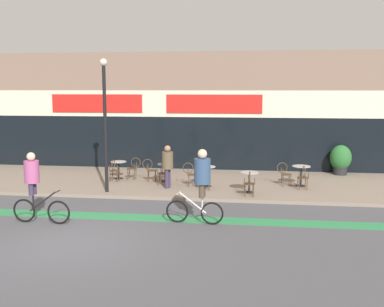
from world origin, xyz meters
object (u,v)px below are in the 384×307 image
cafe_chair_2_side (191,173)px  pedestrian_near_end (168,163)px  bistro_table_3 (249,178)px  cafe_chair_1_near (162,172)px  bistro_table_2 (207,172)px  planter_pot (341,159)px  cafe_chair_1_side (150,168)px  bistro_table_4 (301,172)px  cafe_chair_2_near (205,176)px  cafe_chair_3_near (249,182)px  cyclist_1 (35,183)px  cyclist_0 (201,180)px  lamp_post (105,115)px  cafe_chair_4_near (303,176)px  cafe_chair_0_side (134,167)px  cafe_chair_4_side (284,172)px  cafe_chair_0_near (114,169)px  bistro_table_1 (165,169)px  bistro_table_0 (119,167)px

cafe_chair_2_side → pedestrian_near_end: 1.02m
bistro_table_3 → cafe_chair_1_near: 3.44m
bistro_table_2 → pedestrian_near_end: size_ratio=0.48×
cafe_chair_1_near → planter_pot: planter_pot is taller
cafe_chair_1_side → pedestrian_near_end: 1.53m
bistro_table_4 → planter_pot: (1.94, 2.57, 0.13)m
bistro_table_2 → cafe_chair_2_near: cafe_chair_2_near is taller
cafe_chair_3_near → cyclist_1: 6.98m
cafe_chair_2_near → cyclist_0: size_ratio=0.42×
cafe_chair_3_near → pedestrian_near_end: bearing=68.4°
cafe_chair_2_near → pedestrian_near_end: pedestrian_near_end is taller
cafe_chair_3_near → cyclist_0: size_ratio=0.42×
bistro_table_3 → pedestrian_near_end: bearing=173.4°
planter_pot → lamp_post: bearing=-153.6°
bistro_table_4 → cafe_chair_2_side: (-4.18, -0.53, -0.04)m
bistro_table_4 → cyclist_1: size_ratio=0.38×
cafe_chair_4_near → lamp_post: 7.51m
cafe_chair_1_side → cafe_chair_0_side: bearing=150.8°
pedestrian_near_end → planter_pot: bearing=-137.9°
cafe_chair_4_near → cafe_chair_4_side: (-0.63, 0.61, 0.00)m
cafe_chair_0_side → cafe_chair_4_side: 6.07m
cafe_chair_1_near → pedestrian_near_end: 0.74m
bistro_table_4 → cafe_chair_2_near: cafe_chair_2_near is taller
cafe_chair_0_near → lamp_post: size_ratio=0.19×
bistro_table_1 → bistro_table_4: bearing=-1.6°
bistro_table_2 → cafe_chair_2_side: bearing=-179.1°
bistro_table_1 → bistro_table_2: bearing=-21.1°
cafe_chair_0_near → bistro_table_2: bearing=-95.5°
cafe_chair_1_side → pedestrian_near_end: (0.93, -1.12, 0.44)m
bistro_table_4 → cafe_chair_4_near: size_ratio=0.86×
bistro_table_4 → pedestrian_near_end: bearing=-168.9°
lamp_post → cafe_chair_4_near: bearing=10.1°
cafe_chair_1_near → cafe_chair_1_side: size_ratio=1.00×
cafe_chair_2_side → cyclist_1: 6.22m
bistro_table_1 → bistro_table_2: 1.86m
cafe_chair_0_near → cyclist_0: (3.99, -4.74, 0.65)m
cafe_chair_1_side → bistro_table_3: bearing=-27.0°
cafe_chair_2_near → cafe_chair_4_near: same height
bistro_table_1 → bistro_table_4: (5.29, -0.15, 0.05)m
lamp_post → pedestrian_near_end: (2.06, 0.90, -1.80)m
cafe_chair_1_near → bistro_table_3: bearing=-105.8°
cyclist_0 → cafe_chair_4_near: bearing=-123.6°
bistro_table_1 → cafe_chair_4_side: bearing=-2.0°
cafe_chair_2_side → cafe_chair_1_near: bearing=170.1°
bistro_table_0 → bistro_table_1: 2.03m
cafe_chair_1_near → cafe_chair_2_near: same height
bistro_table_2 → cafe_chair_4_side: 2.98m
cafe_chair_0_side → cafe_chair_2_near: same height
cafe_chair_1_side → cyclist_1: 5.95m
cafe_chair_2_near → cafe_chair_3_near: size_ratio=1.00×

